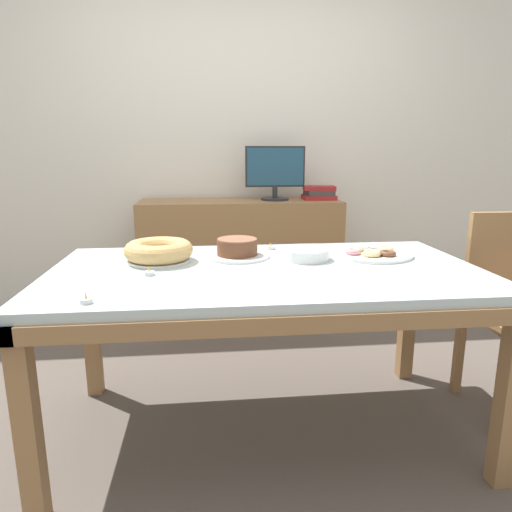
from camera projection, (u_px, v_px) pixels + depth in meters
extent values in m
plane|color=#564C44|center=(265.00, 430.00, 2.05)|extent=(12.00, 12.00, 0.00)
cube|color=silver|center=(237.00, 141.00, 3.44)|extent=(8.00, 0.10, 2.60)
cube|color=silver|center=(266.00, 272.00, 1.88)|extent=(1.76, 0.94, 0.04)
cube|color=olive|center=(284.00, 322.00, 1.46)|extent=(1.79, 0.08, 0.06)
cube|color=olive|center=(255.00, 258.00, 2.33)|extent=(1.79, 0.08, 0.06)
cube|color=olive|center=(52.00, 289.00, 1.81)|extent=(0.08, 0.97, 0.06)
cube|color=olive|center=(460.00, 277.00, 1.98)|extent=(0.08, 0.97, 0.06)
cube|color=olive|center=(28.00, 429.00, 1.47)|extent=(0.07, 0.07, 0.70)
cube|color=olive|center=(508.00, 400.00, 1.65)|extent=(0.07, 0.07, 0.70)
cube|color=olive|center=(91.00, 330.00, 2.30)|extent=(0.07, 0.07, 0.70)
cube|color=olive|center=(407.00, 317.00, 2.47)|extent=(0.07, 0.07, 0.70)
cube|color=olive|center=(506.00, 257.00, 2.24)|extent=(0.40, 0.05, 0.45)
cube|color=olive|center=(503.00, 389.00, 1.97)|extent=(0.04, 0.04, 0.45)
cube|color=olive|center=(459.00, 351.00, 2.34)|extent=(0.04, 0.04, 0.45)
cube|color=olive|center=(241.00, 260.00, 3.35)|extent=(1.43, 0.44, 0.88)
cylinder|color=#262628|center=(275.00, 199.00, 3.27)|extent=(0.20, 0.20, 0.02)
cylinder|color=#262628|center=(275.00, 192.00, 3.26)|extent=(0.04, 0.04, 0.09)
cube|color=#262628|center=(275.00, 167.00, 3.22)|extent=(0.42, 0.02, 0.28)
cube|color=navy|center=(275.00, 167.00, 3.21)|extent=(0.40, 0.00, 0.26)
cube|color=maroon|center=(319.00, 197.00, 3.30)|extent=(0.23, 0.18, 0.03)
cube|color=#3F3838|center=(319.00, 193.00, 3.30)|extent=(0.20, 0.19, 0.04)
cube|color=maroon|center=(319.00, 188.00, 3.29)|extent=(0.24, 0.18, 0.03)
cylinder|color=white|center=(237.00, 256.00, 2.06)|extent=(0.29, 0.29, 0.01)
cylinder|color=brown|center=(237.00, 247.00, 2.05)|extent=(0.18, 0.18, 0.07)
cylinder|color=brown|center=(237.00, 239.00, 2.04)|extent=(0.18, 0.18, 0.01)
cylinder|color=white|center=(159.00, 261.00, 1.97)|extent=(0.27, 0.27, 0.01)
torus|color=tan|center=(159.00, 250.00, 1.96)|extent=(0.29, 0.29, 0.08)
cylinder|color=white|center=(371.00, 254.00, 2.10)|extent=(0.37, 0.37, 0.01)
torus|color=#EAD184|center=(386.00, 249.00, 2.11)|extent=(0.07, 0.07, 0.02)
torus|color=white|center=(376.00, 246.00, 2.19)|extent=(0.07, 0.07, 0.02)
torus|color=white|center=(361.00, 247.00, 2.16)|extent=(0.08, 0.08, 0.02)
torus|color=#EAD184|center=(355.00, 248.00, 2.13)|extent=(0.07, 0.07, 0.02)
torus|color=pink|center=(353.00, 251.00, 2.06)|extent=(0.07, 0.07, 0.02)
torus|color=#EAD184|center=(372.00, 254.00, 2.02)|extent=(0.08, 0.08, 0.03)
torus|color=brown|center=(387.00, 253.00, 2.03)|extent=(0.08, 0.08, 0.02)
cylinder|color=white|center=(305.00, 258.00, 2.02)|extent=(0.21, 0.21, 0.01)
cylinder|color=white|center=(306.00, 256.00, 2.02)|extent=(0.21, 0.21, 0.01)
cylinder|color=white|center=(306.00, 254.00, 2.02)|extent=(0.21, 0.21, 0.01)
cylinder|color=white|center=(306.00, 252.00, 2.01)|extent=(0.21, 0.21, 0.01)
cylinder|color=white|center=(306.00, 249.00, 2.01)|extent=(0.21, 0.21, 0.01)
cylinder|color=silver|center=(271.00, 248.00, 2.23)|extent=(0.04, 0.04, 0.02)
cylinder|color=white|center=(271.00, 246.00, 2.23)|extent=(0.03, 0.03, 0.00)
cone|color=#F9B74C|center=(271.00, 244.00, 2.22)|extent=(0.01, 0.01, 0.02)
cylinder|color=silver|center=(149.00, 273.00, 1.76)|extent=(0.04, 0.04, 0.02)
cylinder|color=white|center=(149.00, 272.00, 1.76)|extent=(0.03, 0.03, 0.00)
cone|color=#F9B74C|center=(149.00, 269.00, 1.76)|extent=(0.01, 0.01, 0.02)
cylinder|color=silver|center=(86.00, 301.00, 1.44)|extent=(0.04, 0.04, 0.02)
cylinder|color=white|center=(86.00, 299.00, 1.43)|extent=(0.03, 0.03, 0.00)
cone|color=#F9B74C|center=(86.00, 295.00, 1.43)|extent=(0.01, 0.01, 0.02)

